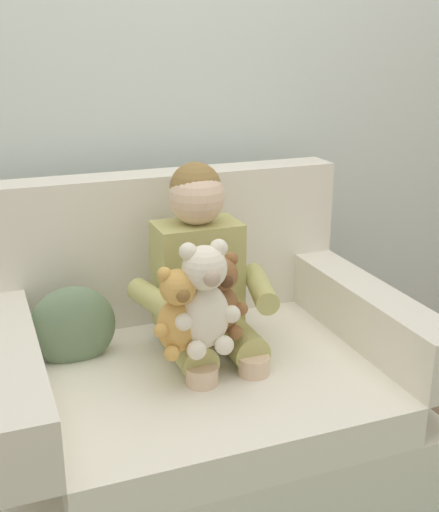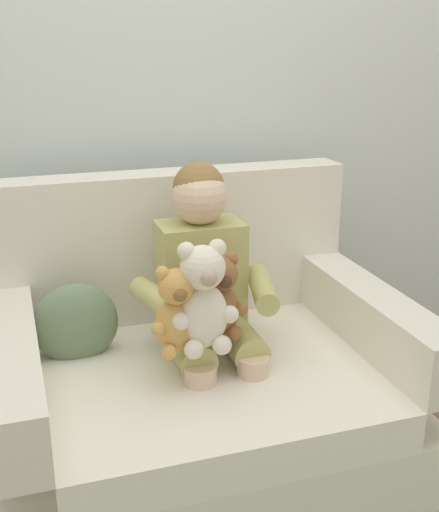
# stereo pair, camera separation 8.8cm
# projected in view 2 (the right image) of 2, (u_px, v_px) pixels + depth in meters

# --- Properties ---
(ground_plane) EXTENTS (8.00, 8.00, 0.00)m
(ground_plane) POSITION_uv_depth(u_px,v_px,m) (204.00, 477.00, 2.12)
(ground_plane) COLOR brown
(back_wall) EXTENTS (6.00, 0.10, 2.60)m
(back_wall) POSITION_uv_depth(u_px,v_px,m) (146.00, 50.00, 2.29)
(back_wall) COLOR silver
(back_wall) RESTS_ON ground
(armchair) EXTENTS (1.23, 0.92, 0.92)m
(armchair) POSITION_uv_depth(u_px,v_px,m) (199.00, 391.00, 2.06)
(armchair) COLOR silver
(armchair) RESTS_ON ground
(seated_child) EXTENTS (0.45, 0.39, 0.82)m
(seated_child) POSITION_uv_depth(u_px,v_px,m) (207.00, 287.00, 1.99)
(seated_child) COLOR tan
(seated_child) RESTS_ON armchair
(plush_cream) EXTENTS (0.19, 0.15, 0.32)m
(plush_cream) POSITION_uv_depth(u_px,v_px,m) (203.00, 300.00, 1.78)
(plush_cream) COLOR silver
(plush_cream) RESTS_ON armchair
(plush_honey) EXTENTS (0.15, 0.12, 0.25)m
(plush_honey) POSITION_uv_depth(u_px,v_px,m) (176.00, 312.00, 1.77)
(plush_honey) COLOR gold
(plush_honey) RESTS_ON armchair
(plush_brown) EXTENTS (0.15, 0.12, 0.25)m
(plush_brown) POSITION_uv_depth(u_px,v_px,m) (220.00, 298.00, 1.87)
(plush_brown) COLOR brown
(plush_brown) RESTS_ON armchair
(throw_pillow) EXTENTS (0.26, 0.12, 0.26)m
(throw_pillow) POSITION_uv_depth(u_px,v_px,m) (76.00, 324.00, 2.00)
(throw_pillow) COLOR slate
(throw_pillow) RESTS_ON armchair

